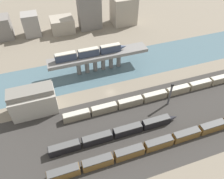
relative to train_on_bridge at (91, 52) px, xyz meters
name	(u,v)px	position (x,y,z in m)	size (l,w,h in m)	color
ground_plane	(110,92)	(4.05, -19.17, -12.20)	(400.00, 400.00, 0.00)	#756B5B
railbed_yard	(129,130)	(4.05, -43.17, -12.19)	(280.00, 42.00, 0.01)	#33302D
river_water	(99,70)	(4.05, 0.00, -12.19)	(320.00, 26.90, 0.01)	#47606B
bridge	(99,58)	(4.05, 0.00, -4.24)	(53.24, 7.86, 10.16)	slate
train_on_bridge	(91,52)	(0.00, 0.00, 0.00)	(37.82, 2.86, 4.17)	#2D384C
train_yard_near	(162,142)	(13.40, -53.82, -10.26)	(88.34, 3.16, 3.93)	brown
train_yard_mid	(116,133)	(-1.85, -44.16, -10.35)	(54.67, 3.05, 3.77)	black
train_yard_far	(169,92)	(30.08, -30.01, -10.38)	(103.10, 2.89, 3.70)	gray
warehouse_building	(33,101)	(-31.29, -19.50, -6.10)	(19.23, 10.33, 12.83)	#9E998E
signal_tower	(170,95)	(26.79, -35.13, -6.08)	(1.00, 0.89, 12.35)	#4C4C51
city_block_center	(31,25)	(-27.19, 51.24, -4.83)	(10.28, 10.12, 14.73)	gray
city_block_right	(62,25)	(-7.47, 49.43, -7.35)	(15.11, 12.96, 9.70)	gray
city_block_far_right	(89,12)	(11.77, 48.35, -0.32)	(15.15, 8.89, 23.74)	slate
city_block_tall	(124,10)	(36.54, 48.22, -2.79)	(16.45, 14.16, 18.81)	gray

